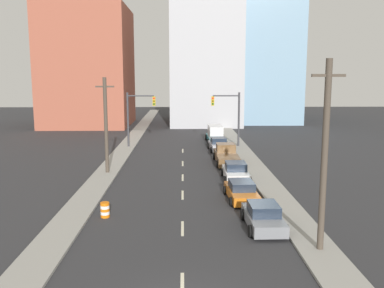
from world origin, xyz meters
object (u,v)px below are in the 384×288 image
sedan_orange (241,191)px  sedan_silver (218,145)px  traffic_signal_left (135,113)px  sedan_white (236,172)px  box_truck_teal (215,134)px  sedan_gray (263,217)px  utility_pole_right_near (325,156)px  utility_pole_left_mid (106,125)px  pickup_truck_brown (226,156)px  traffic_barrel (105,210)px  traffic_signal_right (231,113)px

sedan_orange → sedan_silver: 19.52m
traffic_signal_left → sedan_orange: (9.85, -21.95, -3.58)m
sedan_white → traffic_signal_left: bearing=122.0°
sedan_white → box_truck_teal: box_truck_teal is taller
sedan_silver → box_truck_teal: size_ratio=0.69×
sedan_gray → sedan_silver: bearing=90.1°
utility_pole_right_near → sedan_silver: (-2.78, 28.54, -4.20)m
sedan_white → box_truck_teal: 19.85m
utility_pole_left_mid → pickup_truck_brown: bearing=21.6°
sedan_silver → traffic_signal_left: bearing=162.7°
utility_pole_left_mid → utility_pole_right_near: bearing=-51.6°
sedan_white → sedan_silver: 13.79m
traffic_signal_left → utility_pole_left_mid: 13.82m
traffic_barrel → sedan_white: (9.28, 9.30, 0.21)m
sedan_orange → sedan_silver: sedan_silver is taller
sedan_silver → box_truck_teal: 6.07m
traffic_signal_left → pickup_truck_brown: (10.04, -9.40, -3.44)m
sedan_gray → pickup_truck_brown: (-0.31, 18.19, 0.10)m
sedan_gray → sedan_white: size_ratio=0.99×
utility_pole_left_mid → sedan_gray: 18.28m
traffic_barrel → pickup_truck_brown: pickup_truck_brown is taller
sedan_orange → box_truck_teal: bearing=87.2°
traffic_signal_left → sedan_silver: bearing=-13.9°
traffic_signal_left → sedan_silver: size_ratio=1.51×
utility_pole_left_mid → sedan_white: size_ratio=1.87×
utility_pole_right_near → traffic_barrel: 13.67m
traffic_signal_left → sedan_gray: 29.68m
traffic_signal_right → box_truck_teal: size_ratio=1.05×
utility_pole_left_mid → sedan_silver: size_ratio=1.94×
sedan_white → box_truck_teal: size_ratio=0.72×
traffic_signal_right → traffic_barrel: size_ratio=6.98×
traffic_barrel → box_truck_teal: box_truck_teal is taller
utility_pole_right_near → sedan_white: bearing=99.4°
traffic_signal_left → box_truck_teal: traffic_signal_left is taller
utility_pole_left_mid → traffic_barrel: utility_pole_left_mid is taller
sedan_gray → traffic_barrel: bearing=166.6°
box_truck_teal → traffic_barrel: bearing=-108.6°
utility_pole_right_near → box_truck_teal: (-2.71, 34.59, -3.85)m
traffic_signal_left → sedan_gray: traffic_signal_left is taller
traffic_signal_right → sedan_gray: size_ratio=1.47×
sedan_gray → sedan_silver: size_ratio=1.02×
traffic_barrel → sedan_gray: sedan_gray is taller
traffic_barrel → utility_pole_right_near: bearing=-24.9°
traffic_signal_left → pickup_truck_brown: 14.17m
sedan_gray → pickup_truck_brown: bearing=89.9°
utility_pole_right_near → utility_pole_left_mid: size_ratio=1.12×
traffic_signal_left → traffic_signal_right: (11.55, 0.00, 0.00)m
traffic_barrel → box_truck_teal: 30.51m
sedan_silver → sedan_white: bearing=-92.0°
traffic_signal_left → box_truck_teal: bearing=20.1°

